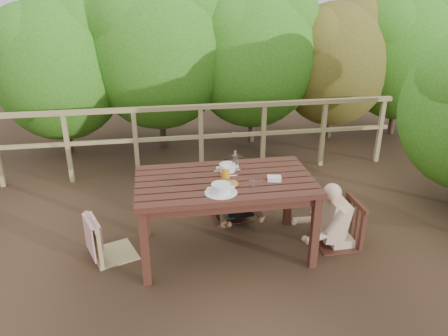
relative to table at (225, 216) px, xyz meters
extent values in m
plane|color=#442E1E|center=(0.00, 0.00, -0.40)|extent=(60.00, 60.00, 0.00)
cube|color=#3D1E15|center=(0.00, 0.00, 0.00)|extent=(1.71, 0.96, 0.79)
cube|color=tan|center=(-1.12, 0.11, 0.03)|extent=(0.54, 0.54, 0.85)
cube|color=#3D1E15|center=(0.18, 0.70, 0.07)|extent=(0.50, 0.50, 0.92)
cube|color=#3D1E15|center=(1.18, -0.06, 0.05)|extent=(0.46, 0.46, 0.90)
cube|color=tan|center=(0.00, 2.00, 0.11)|extent=(5.60, 0.10, 1.01)
cylinder|color=white|center=(-0.08, -0.28, 0.44)|extent=(0.30, 0.30, 0.10)
cylinder|color=silver|center=(0.06, 0.19, 0.44)|extent=(0.27, 0.27, 0.09)
ellipsoid|color=#B2863C|center=(0.04, -0.17, 0.43)|extent=(0.13, 0.10, 0.07)
cylinder|color=gold|center=(0.01, 0.00, 0.47)|extent=(0.08, 0.08, 0.15)
cylinder|color=white|center=(0.13, 0.16, 0.51)|extent=(0.06, 0.06, 0.24)
cylinder|color=white|center=(0.23, -0.23, 0.43)|extent=(0.06, 0.06, 0.07)
cube|color=silver|center=(0.46, -0.11, 0.42)|extent=(0.15, 0.12, 0.06)
camera|label=1|loc=(-0.64, -3.77, 2.17)|focal=35.07mm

